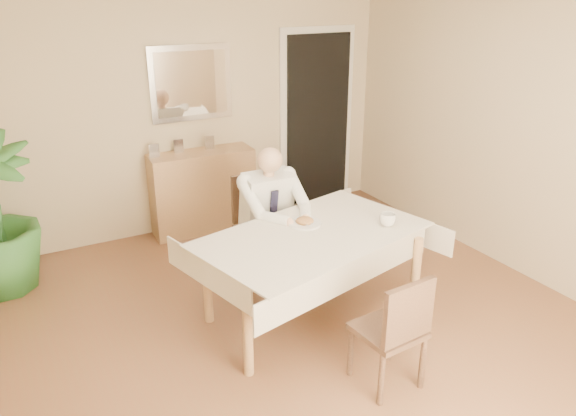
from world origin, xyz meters
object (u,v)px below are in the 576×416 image
coffee_mug (388,220)px  sideboard (203,191)px  chair_far (261,220)px  dining_table (312,244)px  chair_near (396,328)px  seated_man (276,214)px

coffee_mug → sideboard: size_ratio=0.11×
chair_far → dining_table: bearing=-90.2°
chair_near → coffee_mug: size_ratio=6.67×
dining_table → sideboard: bearing=79.5°
seated_man → coffee_mug: 0.95m
coffee_mug → chair_near: bearing=-123.7°
chair_far → seated_man: seated_man is taller
dining_table → chair_far: chair_far is taller
chair_near → coffee_mug: (0.53, 0.80, 0.34)m
dining_table → coffee_mug: size_ratio=15.64×
chair_far → seated_man: (-0.00, -0.29, 0.16)m
coffee_mug → sideboard: 2.36m
chair_far → coffee_mug: (0.58, -1.04, 0.27)m
chair_far → coffee_mug: size_ratio=7.56×
dining_table → seated_man: size_ratio=1.56×
seated_man → sideboard: 1.51m
dining_table → seated_man: 0.59m
seated_man → chair_far: bearing=90.0°
coffee_mug → seated_man: bearing=127.9°
seated_man → coffee_mug: bearing=-52.1°
chair_far → chair_near: chair_far is taller
chair_far → chair_near: (0.05, -1.83, -0.07)m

